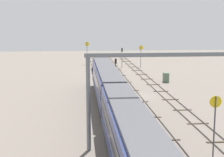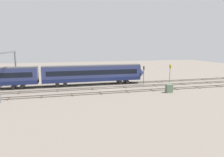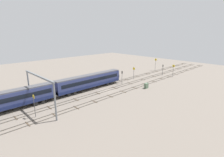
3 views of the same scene
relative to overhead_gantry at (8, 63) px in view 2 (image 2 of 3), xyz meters
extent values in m
plane|color=slate|center=(20.87, -0.11, -6.23)|extent=(153.83, 153.83, 0.00)
cube|color=#59544C|center=(20.87, -5.44, -6.15)|extent=(137.83, 0.07, 0.16)
cube|color=#59544C|center=(20.87, -4.01, -6.15)|extent=(137.83, 0.07, 0.16)
cube|color=#473828|center=(0.77, -4.73, -6.19)|extent=(0.24, 2.40, 0.08)
cube|color=#473828|center=(6.51, -4.73, -6.19)|extent=(0.24, 2.40, 0.08)
cube|color=#473828|center=(12.25, -4.73, -6.19)|extent=(0.24, 2.40, 0.08)
cube|color=#473828|center=(18.00, -4.73, -6.19)|extent=(0.24, 2.40, 0.08)
cube|color=#473828|center=(23.74, -4.73, -6.19)|extent=(0.24, 2.40, 0.08)
cube|color=#473828|center=(29.48, -4.73, -6.19)|extent=(0.24, 2.40, 0.08)
cube|color=#473828|center=(35.22, -4.73, -6.19)|extent=(0.24, 2.40, 0.08)
cube|color=#473828|center=(40.97, -4.73, -6.19)|extent=(0.24, 2.40, 0.08)
cube|color=#473828|center=(46.71, -4.73, -6.19)|extent=(0.24, 2.40, 0.08)
cube|color=#59544C|center=(20.87, -0.83, -6.15)|extent=(137.83, 0.07, 0.16)
cube|color=#59544C|center=(20.87, 0.60, -6.15)|extent=(137.83, 0.07, 0.16)
cube|color=#473828|center=(1.72, -0.11, -6.19)|extent=(0.24, 2.40, 0.08)
cube|color=#473828|center=(9.38, -0.11, -6.19)|extent=(0.24, 2.40, 0.08)
cube|color=#473828|center=(17.04, -0.11, -6.19)|extent=(0.24, 2.40, 0.08)
cube|color=#473828|center=(24.70, -0.11, -6.19)|extent=(0.24, 2.40, 0.08)
cube|color=#473828|center=(32.35, -0.11, -6.19)|extent=(0.24, 2.40, 0.08)
cube|color=#473828|center=(40.01, -0.11, -6.19)|extent=(0.24, 2.40, 0.08)
cube|color=#473828|center=(47.67, -0.11, -6.19)|extent=(0.24, 2.40, 0.08)
cube|color=#59544C|center=(20.87, 3.78, -6.15)|extent=(137.83, 0.07, 0.16)
cube|color=#59544C|center=(20.87, 5.22, -6.15)|extent=(137.83, 0.07, 0.16)
cube|color=#473828|center=(-0.89, 4.50, -6.19)|extent=(0.24, 2.40, 0.08)
cube|color=#473828|center=(6.36, 4.50, -6.19)|extent=(0.24, 2.40, 0.08)
cube|color=#473828|center=(13.61, 4.50, -6.19)|extent=(0.24, 2.40, 0.08)
cube|color=#473828|center=(20.87, 4.50, -6.19)|extent=(0.24, 2.40, 0.08)
cube|color=#473828|center=(28.12, 4.50, -6.19)|extent=(0.24, 2.40, 0.08)
cube|color=#473828|center=(35.38, 4.50, -6.19)|extent=(0.24, 2.40, 0.08)
cube|color=#473828|center=(42.63, 4.50, -6.19)|extent=(0.24, 2.40, 0.08)
cube|color=#473828|center=(49.88, 4.50, -6.19)|extent=(0.24, 2.40, 0.08)
cube|color=#473828|center=(57.14, 4.50, -6.19)|extent=(0.24, 2.40, 0.08)
cube|color=navy|center=(17.95, 4.50, -3.37)|extent=(24.00, 2.90, 3.60)
cube|color=navy|center=(17.95, 4.50, -4.72)|extent=(24.00, 2.94, 0.90)
cube|color=#4C4C51|center=(17.95, 4.50, -1.42)|extent=(24.00, 2.50, 0.30)
cube|color=black|center=(17.95, 3.04, -2.93)|extent=(22.00, 0.04, 1.10)
cube|color=black|center=(17.95, 5.96, -2.93)|extent=(22.00, 0.04, 1.10)
cylinder|color=black|center=(9.37, 4.50, -5.62)|extent=(0.90, 2.70, 0.90)
cylinder|color=black|center=(11.17, 4.50, -5.62)|extent=(0.90, 2.70, 0.90)
cylinder|color=black|center=(24.73, 4.50, -5.62)|extent=(0.90, 2.70, 0.90)
cylinder|color=black|center=(26.53, 4.50, -5.62)|extent=(0.90, 2.70, 0.90)
cylinder|color=black|center=(-0.07, 4.50, -5.62)|extent=(0.90, 2.70, 0.90)
cylinder|color=black|center=(1.73, 4.50, -5.62)|extent=(0.90, 2.70, 0.90)
cone|color=navy|center=(30.75, 4.50, -3.55)|extent=(1.60, 3.24, 3.24)
cylinder|color=slate|center=(0.00, 7.39, -2.15)|extent=(0.36, 0.36, 8.16)
cube|color=slate|center=(0.00, 0.00, 2.11)|extent=(0.40, 15.37, 0.35)
cylinder|color=#4C4C51|center=(38.10, 2.75, -3.85)|extent=(0.12, 0.12, 4.75)
cylinder|color=yellow|center=(38.14, 2.75, -1.97)|extent=(0.05, 1.08, 1.08)
cube|color=black|center=(38.17, 2.75, -1.97)|extent=(0.02, 0.49, 0.12)
cylinder|color=#4C4C51|center=(30.31, 1.86, -4.37)|extent=(0.14, 0.14, 3.72)
cube|color=black|center=(30.31, 1.86, -2.06)|extent=(0.20, 0.32, 0.90)
sphere|color=yellow|center=(30.42, 1.86, -1.86)|extent=(0.20, 0.20, 0.20)
sphere|color=#262626|center=(30.42, 1.86, -2.26)|extent=(0.20, 0.20, 0.20)
cube|color=#597259|center=(31.96, -7.61, -5.36)|extent=(1.36, 0.89, 1.73)
cube|color=#333333|center=(32.66, -7.61, -5.10)|extent=(0.02, 0.62, 0.24)
camera|label=1|loc=(-28.23, 8.00, 4.98)|focal=54.36mm
camera|label=2|loc=(10.24, -44.36, 3.46)|focal=32.34mm
camera|label=3|loc=(-14.90, -39.54, 11.79)|focal=28.03mm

